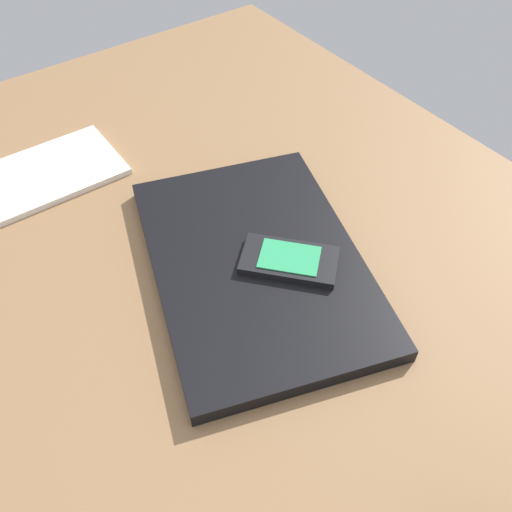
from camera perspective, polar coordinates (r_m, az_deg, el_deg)
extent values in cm
cube|color=olive|center=(62.08, 1.53, -3.74)|extent=(120.00, 80.00, 3.00)
cube|color=black|center=(61.67, 0.00, -0.68)|extent=(38.42, 31.78, 1.83)
cube|color=black|center=(60.38, 3.30, -0.24)|extent=(11.59, 11.25, 0.87)
cube|color=#33A566|center=(60.01, 3.32, 0.08)|extent=(7.79, 7.64, 0.14)
cube|color=white|center=(78.98, -20.96, 8.08)|extent=(12.47, 18.96, 0.80)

